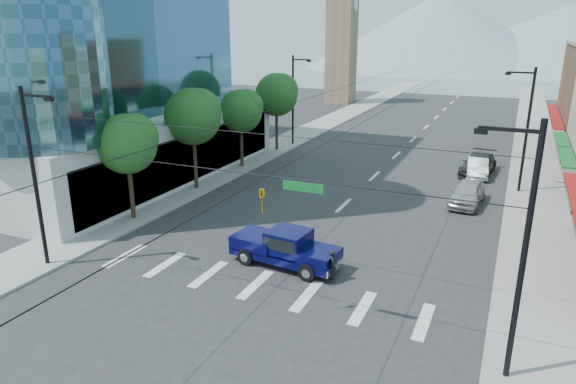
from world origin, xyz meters
name	(u,v)px	position (x,y,z in m)	size (l,w,h in m)	color
ground	(244,300)	(0.00, 0.00, 0.00)	(160.00, 160.00, 0.00)	#28282B
sidewalk_left	(317,127)	(-12.00, 40.00, 0.07)	(4.00, 120.00, 0.15)	gray
sidewalk_right	(534,145)	(12.00, 40.00, 0.07)	(4.00, 120.00, 0.15)	gray
clock_tower	(342,34)	(-16.50, 62.00, 10.64)	(4.80, 4.80, 20.40)	#8C6B4C
mountain_left	(439,30)	(-15.00, 150.00, 11.00)	(80.00, 80.00, 22.00)	gray
mountain_right	(565,37)	(20.00, 160.00, 9.00)	(90.00, 90.00, 18.00)	gray
tree_near	(129,142)	(-11.07, 6.10, 4.99)	(3.65, 3.64, 6.71)	black
tree_midnear	(195,115)	(-11.07, 13.10, 5.59)	(4.09, 4.09, 7.52)	black
tree_midfar	(243,110)	(-11.07, 20.10, 4.99)	(3.65, 3.64, 6.71)	black
tree_far	(278,93)	(-11.07, 27.10, 5.59)	(4.09, 4.09, 7.52)	black
signal_rig	(233,209)	(0.19, -1.00, 4.64)	(21.80, 0.20, 9.00)	black
lamp_pole_nw	(294,97)	(-10.67, 30.00, 4.94)	(2.00, 0.25, 9.00)	black
lamp_pole_ne	(526,126)	(10.67, 22.00, 4.94)	(2.00, 0.25, 9.00)	black
pickup_truck	(285,247)	(0.17, 4.00, 1.00)	(5.85, 2.66, 1.92)	#08083D
pedestrian	(333,266)	(2.98, 3.34, 0.80)	(0.59, 0.38, 1.61)	black
parked_car_near	(467,193)	(7.60, 17.66, 0.81)	(1.92, 4.77, 1.63)	#A9AAAE
parked_car_mid	(477,167)	(7.60, 25.53, 0.75)	(1.58, 4.53, 1.49)	silver
parked_car_far	(478,164)	(7.60, 26.22, 0.82)	(2.29, 5.64, 1.64)	#2F3032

